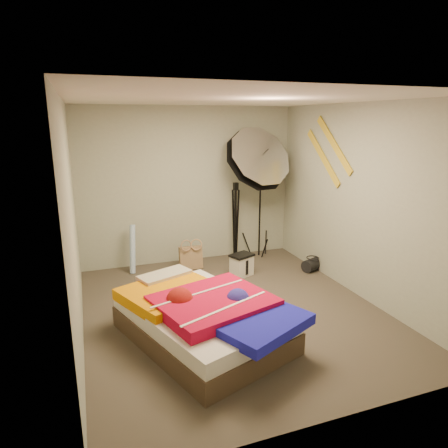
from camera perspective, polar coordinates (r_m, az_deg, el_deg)
name	(u,v)px	position (r m, az deg, el deg)	size (l,w,h in m)	color
floor	(233,310)	(5.05, 1.26, -12.25)	(4.00, 4.00, 0.00)	#494036
ceiling	(234,99)	(4.51, 1.45, 17.41)	(4.00, 4.00, 0.00)	silver
wall_back	(189,186)	(6.49, -5.04, 5.44)	(3.50, 3.50, 0.00)	#9EA493
wall_front	(336,272)	(2.92, 15.69, -6.65)	(3.50, 3.50, 0.00)	#9EA493
wall_left	(72,225)	(4.32, -20.84, -0.15)	(4.00, 4.00, 0.00)	#9EA493
wall_right	(359,202)	(5.48, 18.70, 3.02)	(4.00, 4.00, 0.00)	#9EA493
tote_bag	(191,258)	(6.32, -4.76, -4.82)	(0.36, 0.11, 0.36)	#A1825D
wrapping_roll	(133,249)	(6.26, -12.94, -3.51)	(0.08, 0.08, 0.74)	#5994E1
camera_case	(242,266)	(6.05, 2.54, -5.96)	(0.31, 0.22, 0.31)	silver
duffel_bag	(312,265)	(6.40, 12.47, -5.69)	(0.19, 0.19, 0.32)	black
wall_stripe_upper	(334,145)	(5.86, 15.45, 10.88)	(0.02, 1.10, 0.10)	gold
wall_stripe_lower	(323,157)	(6.08, 13.97, 9.21)	(0.02, 1.10, 0.10)	gold
bed	(203,317)	(4.35, -3.02, -13.08)	(1.82, 2.12, 0.52)	#473527
photo_umbrella	(256,161)	(6.43, 4.60, 8.98)	(1.30, 0.88, 2.30)	black
camera_tripod	(235,216)	(6.57, 1.65, 1.13)	(0.07, 0.07, 1.30)	black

